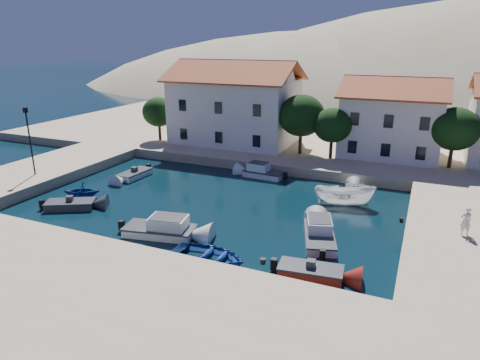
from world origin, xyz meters
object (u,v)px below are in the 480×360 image
object	(u,v)px
lamppost	(29,135)
cabin_cruiser_east	(319,235)
cabin_cruiser_south	(160,229)
pedestrian	(466,221)
boat_east	(344,205)
building_left	(235,101)
building_mid	(392,116)
rowboat_south	(209,261)

from	to	relation	value
lamppost	cabin_cruiser_east	bearing A→B (deg)	-2.37
cabin_cruiser_south	pedestrian	distance (m)	20.19
boat_east	pedestrian	xyz separation A→B (m)	(8.47, -4.64, 1.94)
building_left	building_mid	bearing A→B (deg)	3.18
building_left	cabin_cruiser_east	world-z (taller)	building_left
building_mid	boat_east	world-z (taller)	building_mid
building_mid	rowboat_south	world-z (taller)	building_mid
building_mid	cabin_cruiser_east	distance (m)	22.74
building_mid	pedestrian	distance (m)	20.75
rowboat_south	lamppost	bearing A→B (deg)	74.45
rowboat_south	cabin_cruiser_south	bearing A→B (deg)	70.09
building_left	rowboat_south	distance (m)	28.98
building_left	lamppost	world-z (taller)	building_left
cabin_cruiser_south	rowboat_south	size ratio (longest dim) A/B	1.10
building_left	lamppost	bearing A→B (deg)	-119.90
building_mid	pedestrian	size ratio (longest dim) A/B	5.56
building_left	pedestrian	bearing A→B (deg)	-36.93
boat_east	pedestrian	bearing A→B (deg)	-133.00
cabin_cruiser_south	cabin_cruiser_east	distance (m)	10.98
cabin_cruiser_east	pedestrian	bearing A→B (deg)	-90.29
rowboat_south	boat_east	distance (m)	13.97
rowboat_south	pedestrian	bearing A→B (deg)	-59.64
building_left	boat_east	xyz separation A→B (m)	(16.05, -13.79, -5.94)
pedestrian	rowboat_south	bearing A→B (deg)	6.81
building_left	boat_east	distance (m)	21.97
building_left	cabin_cruiser_south	bearing A→B (deg)	-77.73
lamppost	pedestrian	xyz separation A→B (m)	(36.02, 1.57, -2.81)
lamppost	building_mid	bearing A→B (deg)	35.45
building_mid	pedestrian	bearing A→B (deg)	-71.46
cabin_cruiser_south	cabin_cruiser_east	bearing A→B (deg)	7.62
cabin_cruiser_east	boat_east	size ratio (longest dim) A/B	1.04
rowboat_south	building_left	bearing A→B (deg)	22.11
building_left	lamppost	distance (m)	23.10
lamppost	boat_east	xyz separation A→B (m)	(27.55, 6.21, -4.75)
cabin_cruiser_south	building_mid	bearing A→B (deg)	52.83
building_mid	boat_east	bearing A→B (deg)	-97.51
cabin_cruiser_south	lamppost	bearing A→B (deg)	153.80
lamppost	cabin_cruiser_east	xyz separation A→B (m)	(27.27, -1.13, -4.28)
building_mid	cabin_cruiser_east	world-z (taller)	building_mid
building_left	lamppost	xyz separation A→B (m)	(-11.50, -20.00, -1.18)
building_mid	boat_east	xyz separation A→B (m)	(-1.95, -14.79, -5.22)
cabin_cruiser_south	cabin_cruiser_east	size ratio (longest dim) A/B	1.02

